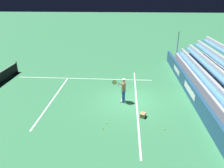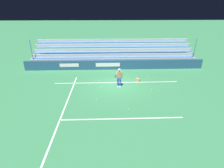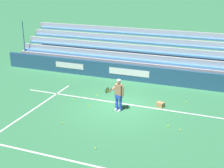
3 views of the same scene
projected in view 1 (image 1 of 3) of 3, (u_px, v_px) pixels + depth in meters
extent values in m
plane|color=#337A4C|center=(129.00, 101.00, 15.47)|extent=(160.00, 160.00, 0.00)
cube|color=white|center=(136.00, 101.00, 15.44)|extent=(12.00, 0.10, 0.01)
cube|color=white|center=(84.00, 79.00, 19.51)|extent=(0.10, 12.00, 0.01)
cube|color=white|center=(53.00, 98.00, 15.82)|extent=(8.22, 0.10, 0.01)
cube|color=navy|center=(194.00, 96.00, 14.98)|extent=(20.81, 0.24, 1.10)
cube|color=silver|center=(189.00, 90.00, 15.70)|extent=(2.80, 0.01, 0.44)
cube|color=silver|center=(177.00, 70.00, 19.82)|extent=(2.20, 0.01, 0.40)
cube|color=#4C89CC|center=(211.00, 88.00, 14.68)|extent=(19.37, 0.40, 0.12)
cube|color=#9EA3A8|center=(215.00, 86.00, 14.61)|extent=(19.77, 0.24, 0.45)
cube|color=#4C89CC|center=(224.00, 82.00, 14.46)|extent=(19.37, 0.40, 0.12)
cylinder|color=#4C70B2|center=(177.00, 48.00, 23.34)|extent=(0.08, 0.08, 3.40)
cylinder|color=blue|center=(123.00, 97.00, 15.07)|extent=(0.15, 0.15, 0.88)
cylinder|color=blue|center=(124.00, 95.00, 15.27)|extent=(0.15, 0.15, 0.88)
cube|color=white|center=(122.00, 102.00, 15.24)|extent=(0.16, 0.30, 0.09)
cube|color=white|center=(123.00, 100.00, 15.43)|extent=(0.16, 0.30, 0.09)
cube|color=blue|center=(124.00, 91.00, 15.03)|extent=(0.38, 0.28, 0.20)
cube|color=#A37556|center=(124.00, 86.00, 14.89)|extent=(0.39, 0.27, 0.58)
sphere|color=#A37556|center=(124.00, 81.00, 14.73)|extent=(0.21, 0.21, 0.21)
cylinder|color=white|center=(124.00, 79.00, 14.69)|extent=(0.20, 0.20, 0.05)
cylinder|color=#A37556|center=(123.00, 88.00, 14.69)|extent=(0.09, 0.09, 0.56)
cylinder|color=#A37556|center=(122.00, 84.00, 15.14)|extent=(0.20, 0.59, 0.24)
cylinder|color=black|center=(118.00, 83.00, 15.17)|extent=(0.09, 0.30, 0.03)
torus|color=black|center=(114.00, 82.00, 15.23)|extent=(0.08, 0.31, 0.31)
cylinder|color=#D6D14C|center=(114.00, 82.00, 15.23)|extent=(0.06, 0.27, 0.27)
cube|color=#A87F51|center=(143.00, 115.00, 13.40)|extent=(0.48, 0.43, 0.26)
sphere|color=#CCE533|center=(122.00, 91.00, 16.90)|extent=(0.07, 0.07, 0.07)
sphere|color=#CCE533|center=(67.00, 102.00, 15.19)|extent=(0.07, 0.07, 0.07)
sphere|color=#CCE533|center=(143.00, 91.00, 16.94)|extent=(0.07, 0.07, 0.07)
sphere|color=#CCE533|center=(103.00, 128.00, 12.24)|extent=(0.07, 0.07, 0.07)
sphere|color=#CCE533|center=(129.00, 86.00, 17.91)|extent=(0.07, 0.07, 0.07)
sphere|color=#CCE533|center=(107.00, 123.00, 12.78)|extent=(0.07, 0.07, 0.07)
sphere|color=#CCE533|center=(164.00, 129.00, 12.21)|extent=(0.07, 0.07, 0.07)
sphere|color=#CCE533|center=(93.00, 89.00, 17.32)|extent=(0.07, 0.07, 0.07)
cylinder|color=#33383D|center=(17.00, 67.00, 21.02)|extent=(0.09, 0.09, 1.07)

